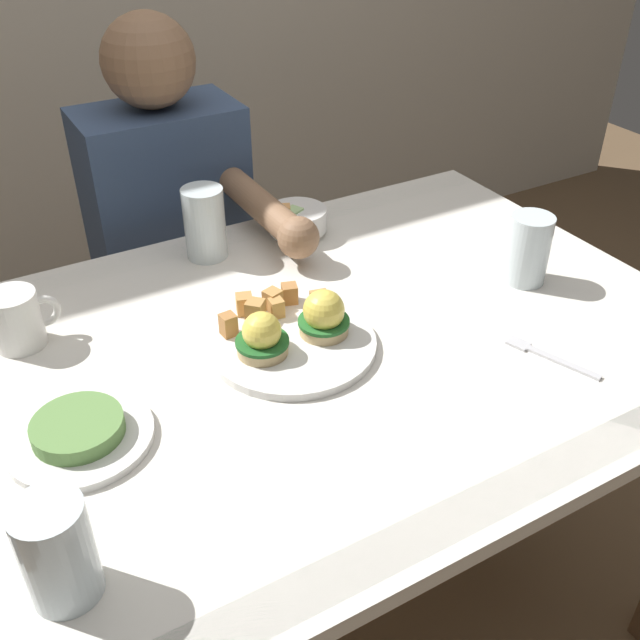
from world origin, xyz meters
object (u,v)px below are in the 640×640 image
Objects in this scene: dining_table at (336,384)px; water_glass_extra at (527,254)px; water_glass_far at (59,556)px; water_glass_near at (205,227)px; fork at (546,356)px; coffee_mug at (17,318)px; eggs_benedict_plate at (293,333)px; side_plate at (79,433)px; fruit_bowl at (297,221)px; diner_person at (177,241)px.

water_glass_extra is at bearing -3.14° from dining_table.
water_glass_far is at bearing -151.96° from dining_table.
water_glass_near reaches higher than dining_table.
fork is 1.16× the size of water_glass_far.
coffee_mug is at bearing -161.69° from water_glass_near.
water_glass_extra is at bearing 15.49° from water_glass_far.
fork reaches higher than dining_table.
coffee_mug is 0.86× the size of water_glass_extra.
water_glass_extra is at bearing -3.57° from eggs_benedict_plate.
side_plate reaches higher than dining_table.
water_glass_near is at bearing 48.42° from side_plate.
dining_table is 0.45m from side_plate.
fork is at bearing -14.40° from side_plate.
dining_table is 9.19× the size of water_glass_far.
side_plate is (0.02, -0.27, -0.04)m from coffee_mug.
water_glass_far is (-0.61, -0.61, 0.03)m from fruit_bowl.
water_glass_extra is (0.13, 0.20, 0.05)m from fork.
diner_person reaches higher than water_glass_far.
coffee_mug is 0.84m from fork.
eggs_benedict_plate is 0.44m from coffee_mug.
water_glass_far is 1.01× the size of water_glass_extra.
dining_table is 0.15m from eggs_benedict_plate.
coffee_mug is 0.50m from water_glass_far.
coffee_mug reaches higher than fork.
water_glass_far reaches higher than fruit_bowl.
fruit_bowl is 0.60× the size of side_plate.
fork is 0.71m from side_plate.
side_plate is (-0.35, -0.05, -0.01)m from eggs_benedict_plate.
coffee_mug is 0.56× the size of side_plate.
fruit_bowl is (0.11, 0.35, 0.14)m from dining_table.
eggs_benedict_plate is 0.60m from diner_person.
water_glass_near is at bearing 55.90° from water_glass_far.
diner_person reaches higher than fruit_bowl.
fork is at bearing -33.88° from eggs_benedict_plate.
water_glass_far is at bearing -95.70° from coffee_mug.
diner_person reaches higher than water_glass_near.
fork is at bearing -32.20° from coffee_mug.
fork is 0.88m from diner_person.
dining_table is 8.59× the size of water_glass_near.
dining_table is at bearing -5.74° from eggs_benedict_plate.
water_glass_far reaches higher than eggs_benedict_plate.
coffee_mug is 0.85× the size of water_glass_far.
water_glass_extra is at bearing 1.31° from side_plate.
side_plate is at bearing -174.71° from dining_table.
diner_person is (0.44, 0.87, -0.15)m from water_glass_far.
dining_table is 0.35m from fork.
coffee_mug is 0.73× the size of fork.
coffee_mug is (-0.45, 0.23, 0.16)m from dining_table.
water_glass_near reaches higher than coffee_mug.
eggs_benedict_plate is 2.07× the size of water_glass_far.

